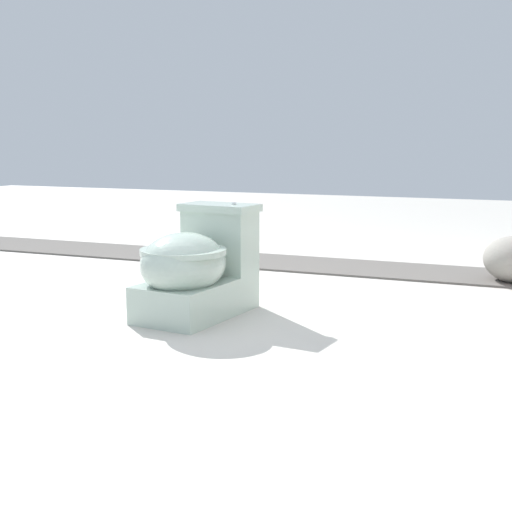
% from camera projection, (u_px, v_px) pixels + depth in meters
% --- Properties ---
extents(ground_plane, '(14.00, 14.00, 0.00)m').
position_uv_depth(ground_plane, '(173.00, 309.00, 3.46)').
color(ground_plane, beige).
extents(gravel_strip, '(0.56, 8.00, 0.01)m').
position_uv_depth(gravel_strip, '(346.00, 267.00, 4.54)').
color(gravel_strip, '#605B56').
rests_on(gravel_strip, ground).
extents(toilet, '(0.67, 0.45, 0.52)m').
position_uv_depth(toilet, '(196.00, 269.00, 3.30)').
color(toilet, '#B2C6B7').
rests_on(toilet, ground).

